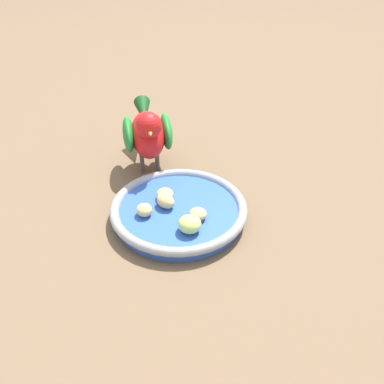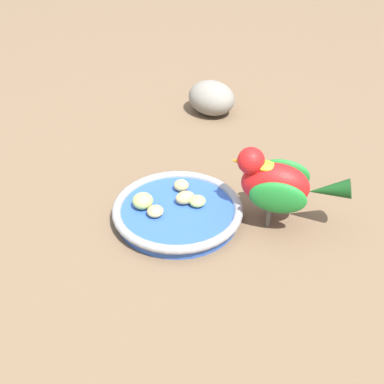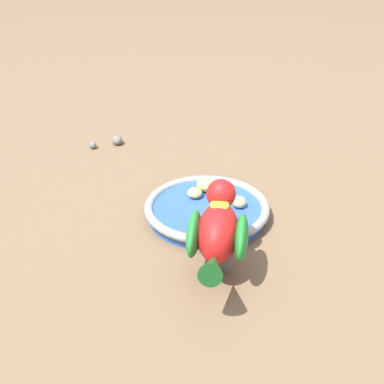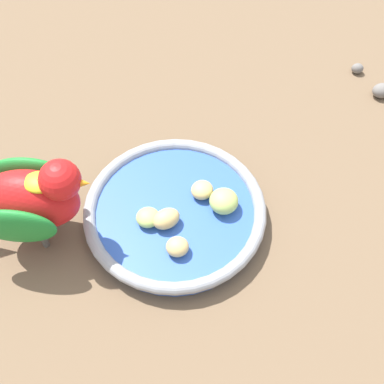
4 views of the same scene
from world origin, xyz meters
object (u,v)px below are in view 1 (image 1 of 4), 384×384
Objects in this scene: feeding_bowl at (179,211)px; apple_piece_1 at (144,210)px; apple_piece_2 at (166,203)px; parrot at (147,132)px; apple_piece_3 at (200,214)px; apple_piece_4 at (165,194)px; apple_piece_0 at (190,224)px.

apple_piece_1 is at bearing 3.01° from feeding_bowl.
parrot is at bearing -90.50° from apple_piece_2.
apple_piece_2 is at bearing -40.83° from apple_piece_3.
apple_piece_2 is 0.06m from apple_piece_3.
apple_piece_1 is 0.05m from apple_piece_4.
apple_piece_0 is 0.08m from apple_piece_1.
feeding_bowl is 0.06m from apple_piece_0.
apple_piece_0 reaches higher than apple_piece_1.
apple_piece_3 is 0.14× the size of parrot.
parrot reaches higher than apple_piece_4.
apple_piece_2 reaches higher than apple_piece_4.
parrot reaches higher than feeding_bowl.
apple_piece_3 and apple_piece_4 have the same top height.
parrot is (-0.04, -0.15, 0.04)m from apple_piece_1.
apple_piece_0 is at bearing 101.47° from apple_piece_4.
apple_piece_0 is 0.09m from apple_piece_4.
feeding_bowl is 8.39× the size of apple_piece_1.
apple_piece_3 is at bearing 122.20° from apple_piece_4.
apple_piece_0 is at bearing 109.07° from apple_piece_2.
parrot is at bearing -77.50° from apple_piece_3.
parrot is (0.00, -0.12, 0.05)m from apple_piece_4.
feeding_bowl is 0.16m from parrot.
parrot is at bearing -88.95° from apple_piece_4.
parrot is at bearing -84.64° from apple_piece_0.
apple_piece_0 is at bearing 92.74° from feeding_bowl.
apple_piece_2 is 0.15m from parrot.
apple_piece_4 is at bearing -78.53° from apple_piece_0.
apple_piece_0 is 1.24× the size of apple_piece_4.
apple_piece_3 is (-0.02, 0.03, 0.01)m from feeding_bowl.
apple_piece_2 is 0.02m from apple_piece_4.
parrot reaches higher than apple_piece_0.
apple_piece_1 is 0.95× the size of apple_piece_3.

